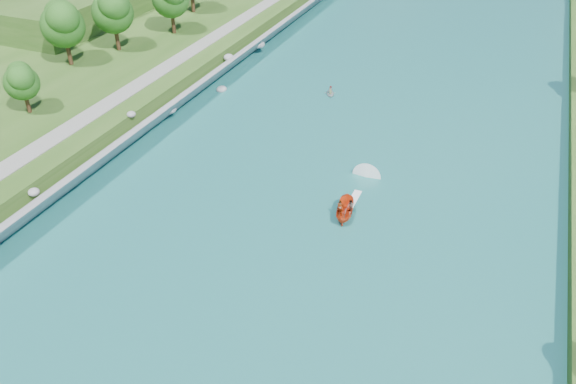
% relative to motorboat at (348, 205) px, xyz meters
% --- Properties ---
extents(ground, '(260.00, 260.00, 0.00)m').
position_rel_motorboat_xyz_m(ground, '(-4.65, -16.14, -0.90)').
color(ground, '#2D5119').
rests_on(ground, ground).
extents(river_water, '(55.00, 240.00, 0.10)m').
position_rel_motorboat_xyz_m(river_water, '(-4.65, 3.86, -0.85)').
color(river_water, '#19625C').
rests_on(river_water, ground).
extents(berm_west, '(45.00, 240.00, 3.50)m').
position_rel_motorboat_xyz_m(berm_west, '(-54.65, 3.86, 0.85)').
color(berm_west, '#2D5119').
rests_on(berm_west, ground).
extents(riprap_bank, '(4.73, 236.00, 4.41)m').
position_rel_motorboat_xyz_m(riprap_bank, '(-30.49, 3.49, 0.89)').
color(riprap_bank, slate).
rests_on(riprap_bank, ground).
extents(riverside_path, '(3.00, 200.00, 0.10)m').
position_rel_motorboat_xyz_m(riverside_path, '(-37.15, 3.86, 2.65)').
color(riverside_path, gray).
rests_on(riverside_path, berm_west).
extents(motorboat, '(3.60, 19.24, 2.18)m').
position_rel_motorboat_xyz_m(motorboat, '(0.00, 0.00, 0.00)').
color(motorboat, red).
rests_on(motorboat, river_water).
extents(raft, '(2.57, 2.96, 1.50)m').
position_rel_motorboat_xyz_m(raft, '(-11.94, 28.67, -0.47)').
color(raft, gray).
rests_on(raft, river_water).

